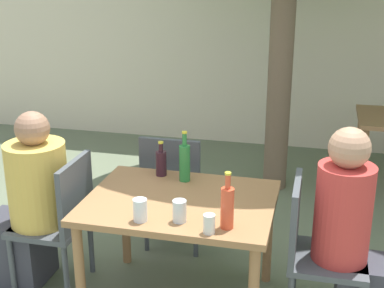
% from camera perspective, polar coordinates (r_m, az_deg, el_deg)
% --- Properties ---
extents(cafe_building_wall, '(10.00, 0.08, 2.80)m').
position_cam_1_polar(cafe_building_wall, '(6.20, 6.77, 12.54)').
color(cafe_building_wall, beige).
rests_on(cafe_building_wall, ground_plane).
extents(dining_table_front, '(1.13, 0.87, 0.72)m').
position_cam_1_polar(dining_table_front, '(3.26, -1.27, -7.36)').
color(dining_table_front, '#996B42').
rests_on(dining_table_front, ground_plane).
extents(patio_chair_0, '(0.44, 0.44, 0.90)m').
position_cam_1_polar(patio_chair_0, '(3.58, -13.75, -7.49)').
color(patio_chair_0, '#474C51').
rests_on(patio_chair_0, ground_plane).
extents(patio_chair_1, '(0.44, 0.44, 0.90)m').
position_cam_1_polar(patio_chair_1, '(3.23, 12.79, -10.54)').
color(patio_chair_1, '#474C51').
rests_on(patio_chair_1, ground_plane).
extents(patio_chair_2, '(0.44, 0.44, 0.90)m').
position_cam_1_polar(patio_chair_2, '(3.95, -1.92, -4.39)').
color(patio_chair_2, '#474C51').
rests_on(patio_chair_2, ground_plane).
extents(person_seated_0, '(0.59, 0.38, 1.20)m').
position_cam_1_polar(person_seated_0, '(3.68, -17.00, -6.51)').
color(person_seated_0, '#383842').
rests_on(person_seated_0, ground_plane).
extents(person_seated_1, '(0.56, 0.32, 1.24)m').
position_cam_1_polar(person_seated_1, '(3.21, 17.06, -10.12)').
color(person_seated_1, '#383842').
rests_on(person_seated_1, ground_plane).
extents(soda_bottle_0, '(0.07, 0.07, 0.32)m').
position_cam_1_polar(soda_bottle_0, '(2.85, 3.78, -6.67)').
color(soda_bottle_0, '#DB4C2D').
rests_on(soda_bottle_0, dining_table_front).
extents(wine_bottle_1, '(0.07, 0.07, 0.24)m').
position_cam_1_polar(wine_bottle_1, '(3.54, -3.31, -1.97)').
color(wine_bottle_1, '#331923').
rests_on(wine_bottle_1, dining_table_front).
extents(green_bottle_2, '(0.07, 0.07, 0.33)m').
position_cam_1_polar(green_bottle_2, '(3.44, -0.79, -1.91)').
color(green_bottle_2, '#287A38').
rests_on(green_bottle_2, dining_table_front).
extents(drinking_glass_0, '(0.06, 0.06, 0.10)m').
position_cam_1_polar(drinking_glass_0, '(2.82, 1.84, -8.51)').
color(drinking_glass_0, silver).
rests_on(drinking_glass_0, dining_table_front).
extents(drinking_glass_1, '(0.08, 0.08, 0.13)m').
position_cam_1_polar(drinking_glass_1, '(2.95, -5.55, -7.02)').
color(drinking_glass_1, white).
rests_on(drinking_glass_1, dining_table_front).
extents(drinking_glass_2, '(0.08, 0.08, 0.12)m').
position_cam_1_polar(drinking_glass_2, '(2.93, -1.34, -7.16)').
color(drinking_glass_2, silver).
rests_on(drinking_glass_2, dining_table_front).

